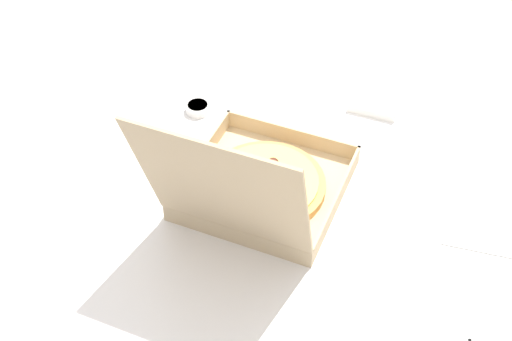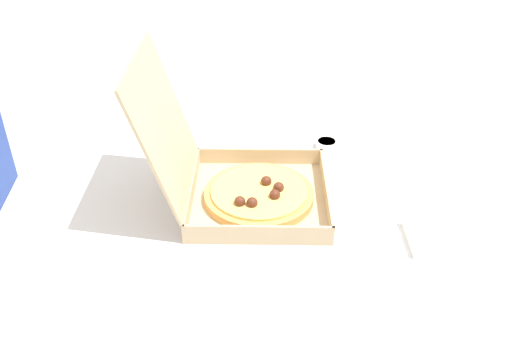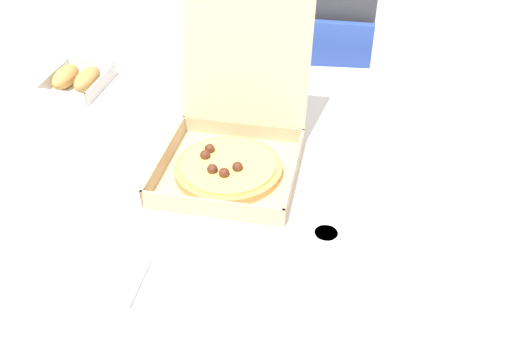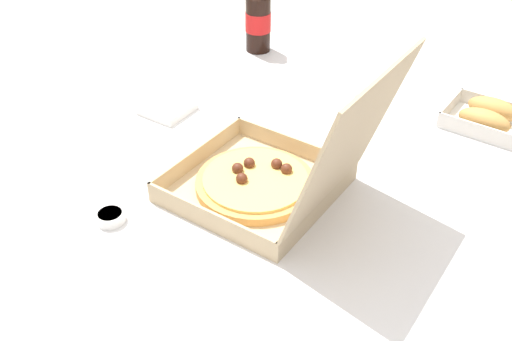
% 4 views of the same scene
% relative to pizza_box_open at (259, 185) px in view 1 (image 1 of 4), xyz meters
% --- Properties ---
extents(dining_table, '(1.46, 1.04, 0.73)m').
position_rel_pizza_box_open_xyz_m(dining_table, '(0.06, 0.01, -0.11)').
color(dining_table, white).
rests_on(dining_table, ground_plane).
extents(pizza_box_open, '(0.34, 0.42, 0.34)m').
position_rel_pizza_box_open_xyz_m(pizza_box_open, '(0.00, 0.00, 0.00)').
color(pizza_box_open, tan).
rests_on(pizza_box_open, dining_table).
extents(paper_menu, '(0.21, 0.16, 0.00)m').
position_rel_pizza_box_open_xyz_m(paper_menu, '(-0.46, -0.08, -0.05)').
color(paper_menu, white).
rests_on(paper_menu, dining_table).
extents(napkin_pile, '(0.12, 0.12, 0.02)m').
position_rel_pizza_box_open_xyz_m(napkin_pile, '(-0.17, -0.38, -0.04)').
color(napkin_pile, white).
rests_on(napkin_pile, dining_table).
extents(dipping_sauce_cup, '(0.06, 0.06, 0.02)m').
position_rel_pizza_box_open_xyz_m(dipping_sauce_cup, '(0.22, -0.23, -0.04)').
color(dipping_sauce_cup, white).
rests_on(dipping_sauce_cup, dining_table).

